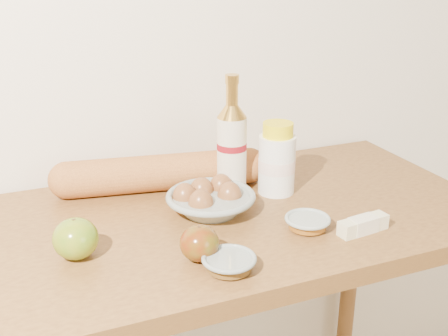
{
  "coord_description": "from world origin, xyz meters",
  "views": [
    {
      "loc": [
        -0.41,
        0.17,
        1.44
      ],
      "look_at": [
        0.0,
        1.15,
        1.02
      ],
      "focal_mm": 45.0,
      "sensor_mm": 36.0,
      "label": 1
    }
  ],
  "objects_px": {
    "table": "(219,264)",
    "cream_bottle": "(277,161)",
    "baguette": "(161,173)",
    "egg_bowl": "(210,200)",
    "bourbon_bottle": "(232,147)"
  },
  "relations": [
    {
      "from": "table",
      "to": "cream_bottle",
      "type": "xyz_separation_m",
      "value": [
        0.17,
        0.06,
        0.2
      ]
    },
    {
      "from": "table",
      "to": "baguette",
      "type": "bearing_deg",
      "value": 112.15
    },
    {
      "from": "table",
      "to": "baguette",
      "type": "relative_size",
      "value": 2.28
    },
    {
      "from": "cream_bottle",
      "to": "egg_bowl",
      "type": "xyz_separation_m",
      "value": [
        -0.18,
        -0.04,
        -0.05
      ]
    },
    {
      "from": "table",
      "to": "cream_bottle",
      "type": "distance_m",
      "value": 0.27
    },
    {
      "from": "table",
      "to": "bourbon_bottle",
      "type": "distance_m",
      "value": 0.27
    },
    {
      "from": "bourbon_bottle",
      "to": "egg_bowl",
      "type": "height_order",
      "value": "bourbon_bottle"
    },
    {
      "from": "table",
      "to": "baguette",
      "type": "xyz_separation_m",
      "value": [
        -0.07,
        0.18,
        0.17
      ]
    },
    {
      "from": "table",
      "to": "egg_bowl",
      "type": "distance_m",
      "value": 0.15
    },
    {
      "from": "egg_bowl",
      "to": "cream_bottle",
      "type": "bearing_deg",
      "value": 12.36
    },
    {
      "from": "bourbon_bottle",
      "to": "baguette",
      "type": "bearing_deg",
      "value": 143.67
    },
    {
      "from": "table",
      "to": "egg_bowl",
      "type": "height_order",
      "value": "egg_bowl"
    },
    {
      "from": "bourbon_bottle",
      "to": "table",
      "type": "bearing_deg",
      "value": -133.8
    },
    {
      "from": "bourbon_bottle",
      "to": "egg_bowl",
      "type": "relative_size",
      "value": 1.21
    },
    {
      "from": "bourbon_bottle",
      "to": "baguette",
      "type": "xyz_separation_m",
      "value": [
        -0.15,
        0.08,
        -0.07
      ]
    }
  ]
}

